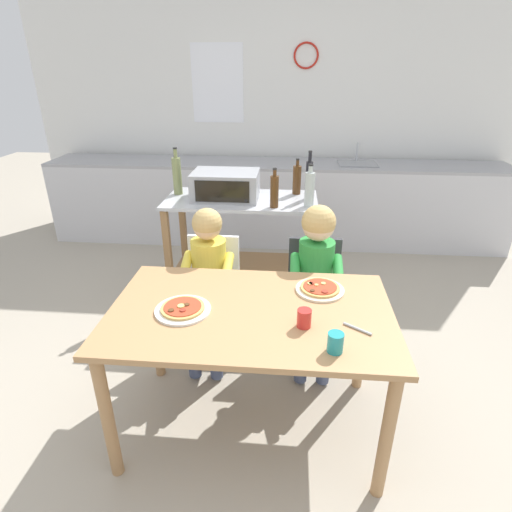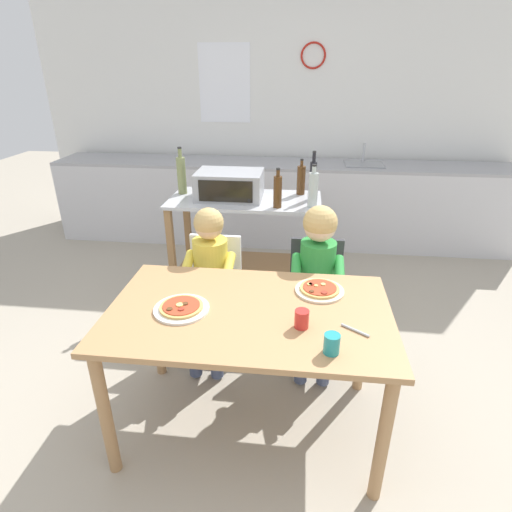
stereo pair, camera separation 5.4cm
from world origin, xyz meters
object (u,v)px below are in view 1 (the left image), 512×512
at_px(bottle_dark_olive_oil, 297,179).
at_px(child_in_green_shirt, 316,269).
at_px(bottle_brown_beer, 274,191).
at_px(pizza_plate_white, 183,309).
at_px(child_in_yellow_shirt, 208,271).
at_px(dining_table, 251,327).
at_px(bottle_slim_sauce, 310,189).
at_px(dining_chair_left, 212,288).
at_px(bottle_tall_green_wine, 309,179).
at_px(drinking_cup_teal, 335,343).
at_px(kitchen_island_cart, 242,234).
at_px(drinking_cup_red, 304,318).
at_px(dining_chair_right, 313,291).
at_px(toaster_oven, 226,185).
at_px(pizza_plate_cream, 320,289).
at_px(serving_spoon, 357,329).
at_px(bottle_squat_spirits, 177,175).

xyz_separation_m(bottle_dark_olive_oil, child_in_green_shirt, (0.13, -0.96, -0.31)).
relative_size(bottle_brown_beer, pizza_plate_white, 1.06).
bearing_deg(bottle_dark_olive_oil, child_in_yellow_shirt, -118.99).
distance_m(bottle_brown_beer, dining_table, 1.23).
bearing_deg(bottle_slim_sauce, bottle_brown_beer, -170.39).
bearing_deg(pizza_plate_white, dining_chair_left, 89.99).
xyz_separation_m(bottle_tall_green_wine, drinking_cup_teal, (0.07, -1.70, -0.25)).
distance_m(kitchen_island_cart, drinking_cup_red, 1.57).
relative_size(bottle_tall_green_wine, drinking_cup_red, 4.25).
xyz_separation_m(bottle_dark_olive_oil, child_in_yellow_shirt, (-0.55, -0.98, -0.34)).
relative_size(child_in_green_shirt, drinking_cup_red, 12.34).
height_order(bottle_slim_sauce, dining_chair_right, bottle_slim_sauce).
distance_m(toaster_oven, dining_table, 1.45).
bearing_deg(bottle_tall_green_wine, dining_chair_right, -86.82).
bearing_deg(dining_chair_left, pizza_plate_white, -90.01).
bearing_deg(dining_table, pizza_plate_cream, 31.92).
distance_m(bottle_tall_green_wine, drinking_cup_red, 1.55).
xyz_separation_m(child_in_yellow_shirt, pizza_plate_white, (-0.00, -0.60, 0.10)).
xyz_separation_m(dining_chair_left, drinking_cup_red, (0.58, -0.80, 0.32)).
bearing_deg(pizza_plate_white, serving_spoon, -5.80).
distance_m(dining_chair_right, drinking_cup_red, 0.87).
height_order(dining_table, child_in_green_shirt, child_in_green_shirt).
height_order(dining_chair_left, child_in_yellow_shirt, child_in_yellow_shirt).
relative_size(toaster_oven, serving_spoon, 3.58).
relative_size(kitchen_island_cart, toaster_oven, 2.35).
bearing_deg(dining_table, dining_chair_right, 63.31).
height_order(toaster_oven, dining_table, toaster_oven).
distance_m(dining_chair_left, pizza_plate_cream, 0.87).
distance_m(bottle_dark_olive_oil, dining_chair_right, 1.01).
distance_m(pizza_plate_white, drinking_cup_teal, 0.75).
xyz_separation_m(toaster_oven, bottle_tall_green_wine, (0.63, 0.04, 0.05)).
distance_m(bottle_tall_green_wine, child_in_green_shirt, 0.90).
bearing_deg(dining_table, drinking_cup_teal, -37.12).
relative_size(bottle_brown_beer, pizza_plate_cream, 1.12).
bearing_deg(bottle_slim_sauce, bottle_squat_spirits, 167.53).
relative_size(bottle_squat_spirits, serving_spoon, 2.64).
relative_size(dining_table, drinking_cup_teal, 15.79).
xyz_separation_m(bottle_slim_sauce, dining_table, (-0.31, -1.22, -0.37)).
bearing_deg(dining_chair_right, pizza_plate_white, -132.63).
distance_m(bottle_dark_olive_oil, child_in_green_shirt, 1.02).
bearing_deg(dining_chair_right, bottle_slim_sauce, 94.14).
distance_m(bottle_brown_beer, pizza_plate_white, 1.30).
bearing_deg(bottle_squat_spirits, drinking_cup_teal, -57.45).
bearing_deg(dining_chair_left, toaster_oven, 90.04).
bearing_deg(bottle_slim_sauce, dining_table, -104.16).
distance_m(kitchen_island_cart, serving_spoon, 1.66).
bearing_deg(child_in_yellow_shirt, bottle_tall_green_wine, 53.30).
distance_m(bottle_dark_olive_oil, child_in_yellow_shirt, 1.18).
distance_m(bottle_dark_olive_oil, drinking_cup_red, 1.67).
height_order(bottle_tall_green_wine, child_in_yellow_shirt, bottle_tall_green_wine).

